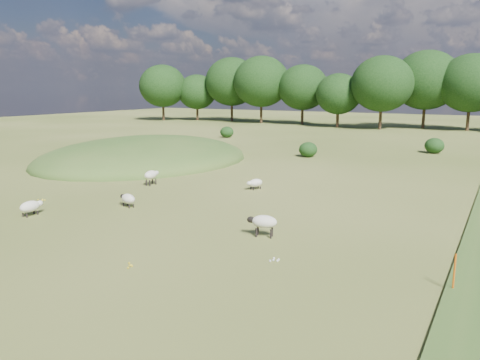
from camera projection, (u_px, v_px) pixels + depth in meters
name	position (u px, v px, depth m)	size (l,w,h in m)	color
ground	(311.00, 159.00, 40.95)	(160.00, 160.00, 0.00)	#43571B
mound	(145.00, 160.00, 40.04)	(16.00, 20.00, 4.00)	#33561E
treeline	(393.00, 85.00, 70.32)	(96.28, 14.66, 11.70)	black
shrubs	(321.00, 141.00, 47.98)	(26.32, 12.40, 1.46)	black
marker_post	(454.00, 273.00, 14.02)	(0.06, 0.06, 1.20)	#D8590C
sheep_0	(255.00, 183.00, 28.35)	(0.84, 1.17, 0.65)	beige
sheep_1	(128.00, 199.00, 24.18)	(1.25, 0.78, 0.69)	beige
sheep_2	(30.00, 206.00, 22.49)	(0.60, 1.28, 0.73)	beige
sheep_3	(263.00, 222.00, 19.25)	(1.33, 0.79, 0.92)	beige
sheep_4	(151.00, 175.00, 29.63)	(0.64, 1.31, 0.94)	beige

